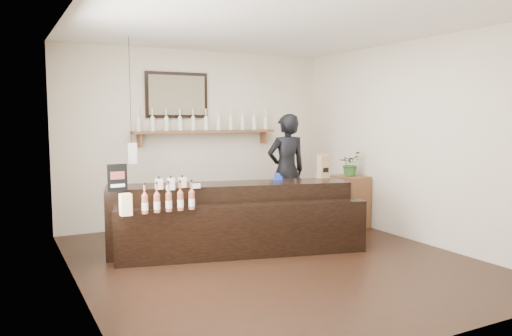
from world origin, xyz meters
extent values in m
plane|color=black|center=(0.00, 0.00, 0.00)|extent=(5.00, 5.00, 0.00)
plane|color=beige|center=(0.00, 2.50, 1.40)|extent=(4.50, 0.00, 4.50)
plane|color=beige|center=(0.00, -2.50, 1.40)|extent=(4.50, 0.00, 4.50)
plane|color=beige|center=(-2.25, 0.00, 1.40)|extent=(0.00, 5.00, 5.00)
plane|color=beige|center=(2.25, 0.00, 1.40)|extent=(0.00, 5.00, 5.00)
plane|color=white|center=(0.00, 0.00, 2.80)|extent=(5.00, 5.00, 0.00)
cube|color=brown|center=(0.10, 2.37, 1.50)|extent=(2.40, 0.25, 0.04)
cube|color=brown|center=(-0.98, 2.40, 1.38)|extent=(0.04, 0.20, 0.20)
cube|color=brown|center=(1.18, 2.40, 1.38)|extent=(0.04, 0.20, 0.20)
cube|color=black|center=(-0.35, 2.47, 2.08)|extent=(1.02, 0.04, 0.72)
cube|color=#403629|center=(-0.35, 2.44, 2.08)|extent=(0.92, 0.01, 0.62)
cube|color=white|center=(-1.30, 1.60, 1.25)|extent=(0.12, 0.12, 0.28)
cylinder|color=black|center=(-1.30, 1.60, 2.09)|extent=(0.01, 0.01, 1.41)
cylinder|color=#E1F0C9|center=(-1.00, 2.37, 1.62)|extent=(0.07, 0.07, 0.20)
cone|color=#E1F0C9|center=(-1.00, 2.37, 1.75)|extent=(0.07, 0.07, 0.05)
cylinder|color=#E1F0C9|center=(-1.00, 2.37, 1.81)|extent=(0.02, 0.02, 0.07)
cylinder|color=yellow|center=(-1.00, 2.37, 1.86)|extent=(0.03, 0.03, 0.02)
cylinder|color=white|center=(-1.00, 2.37, 1.60)|extent=(0.07, 0.07, 0.09)
cylinder|color=#E1F0C9|center=(-0.78, 2.37, 1.62)|extent=(0.07, 0.07, 0.20)
cone|color=#E1F0C9|center=(-0.78, 2.37, 1.75)|extent=(0.07, 0.07, 0.05)
cylinder|color=#E1F0C9|center=(-0.78, 2.37, 1.81)|extent=(0.02, 0.02, 0.07)
cylinder|color=yellow|center=(-0.78, 2.37, 1.86)|extent=(0.03, 0.03, 0.02)
cylinder|color=white|center=(-0.78, 2.37, 1.60)|extent=(0.07, 0.07, 0.09)
cylinder|color=#E1F0C9|center=(-0.56, 2.37, 1.62)|extent=(0.07, 0.07, 0.20)
cone|color=#E1F0C9|center=(-0.56, 2.37, 1.75)|extent=(0.07, 0.07, 0.05)
cylinder|color=#E1F0C9|center=(-0.56, 2.37, 1.81)|extent=(0.02, 0.02, 0.07)
cylinder|color=yellow|center=(-0.56, 2.37, 1.86)|extent=(0.03, 0.03, 0.02)
cylinder|color=white|center=(-0.56, 2.37, 1.60)|extent=(0.07, 0.07, 0.09)
cylinder|color=#E1F0C9|center=(-0.34, 2.37, 1.62)|extent=(0.07, 0.07, 0.20)
cone|color=#E1F0C9|center=(-0.34, 2.37, 1.75)|extent=(0.07, 0.07, 0.05)
cylinder|color=#E1F0C9|center=(-0.34, 2.37, 1.81)|extent=(0.02, 0.02, 0.07)
cylinder|color=yellow|center=(-0.34, 2.37, 1.86)|extent=(0.03, 0.03, 0.02)
cylinder|color=white|center=(-0.34, 2.37, 1.60)|extent=(0.07, 0.07, 0.09)
cylinder|color=#E1F0C9|center=(-0.12, 2.37, 1.62)|extent=(0.07, 0.07, 0.20)
cone|color=#E1F0C9|center=(-0.12, 2.37, 1.75)|extent=(0.07, 0.07, 0.05)
cylinder|color=#E1F0C9|center=(-0.12, 2.37, 1.81)|extent=(0.02, 0.02, 0.07)
cylinder|color=yellow|center=(-0.12, 2.37, 1.86)|extent=(0.03, 0.03, 0.02)
cylinder|color=white|center=(-0.12, 2.37, 1.60)|extent=(0.07, 0.07, 0.09)
cylinder|color=#E1F0C9|center=(0.10, 2.37, 1.62)|extent=(0.07, 0.07, 0.20)
cone|color=#E1F0C9|center=(0.10, 2.37, 1.75)|extent=(0.07, 0.07, 0.05)
cylinder|color=#E1F0C9|center=(0.10, 2.37, 1.81)|extent=(0.02, 0.02, 0.07)
cylinder|color=yellow|center=(0.10, 2.37, 1.86)|extent=(0.03, 0.03, 0.02)
cylinder|color=white|center=(0.10, 2.37, 1.60)|extent=(0.07, 0.07, 0.09)
cylinder|color=#E1F0C9|center=(0.32, 2.37, 1.62)|extent=(0.07, 0.07, 0.20)
cone|color=#E1F0C9|center=(0.32, 2.37, 1.75)|extent=(0.07, 0.07, 0.05)
cylinder|color=#E1F0C9|center=(0.32, 2.37, 1.81)|extent=(0.02, 0.02, 0.07)
cylinder|color=yellow|center=(0.32, 2.37, 1.86)|extent=(0.03, 0.03, 0.02)
cylinder|color=white|center=(0.32, 2.37, 1.60)|extent=(0.07, 0.07, 0.09)
cylinder|color=#E1F0C9|center=(0.54, 2.37, 1.62)|extent=(0.07, 0.07, 0.20)
cone|color=#E1F0C9|center=(0.54, 2.37, 1.75)|extent=(0.07, 0.07, 0.05)
cylinder|color=#E1F0C9|center=(0.54, 2.37, 1.81)|extent=(0.02, 0.02, 0.07)
cylinder|color=yellow|center=(0.54, 2.37, 1.86)|extent=(0.03, 0.03, 0.02)
cylinder|color=white|center=(0.54, 2.37, 1.60)|extent=(0.07, 0.07, 0.09)
cylinder|color=#E1F0C9|center=(0.76, 2.37, 1.62)|extent=(0.07, 0.07, 0.20)
cone|color=#E1F0C9|center=(0.76, 2.37, 1.75)|extent=(0.07, 0.07, 0.05)
cylinder|color=#E1F0C9|center=(0.76, 2.37, 1.81)|extent=(0.02, 0.02, 0.07)
cylinder|color=yellow|center=(0.76, 2.37, 1.86)|extent=(0.03, 0.03, 0.02)
cylinder|color=white|center=(0.76, 2.37, 1.60)|extent=(0.07, 0.07, 0.09)
cylinder|color=#E1F0C9|center=(0.98, 2.37, 1.62)|extent=(0.07, 0.07, 0.20)
cone|color=#E1F0C9|center=(0.98, 2.37, 1.75)|extent=(0.07, 0.07, 0.05)
cylinder|color=#E1F0C9|center=(0.98, 2.37, 1.81)|extent=(0.02, 0.02, 0.07)
cylinder|color=yellow|center=(0.98, 2.37, 1.86)|extent=(0.03, 0.03, 0.02)
cylinder|color=white|center=(0.98, 2.37, 1.60)|extent=(0.07, 0.07, 0.09)
cylinder|color=#E1F0C9|center=(1.20, 2.37, 1.62)|extent=(0.07, 0.07, 0.20)
cone|color=#E1F0C9|center=(1.20, 2.37, 1.75)|extent=(0.07, 0.07, 0.05)
cylinder|color=#E1F0C9|center=(1.20, 2.37, 1.81)|extent=(0.02, 0.02, 0.07)
cylinder|color=yellow|center=(1.20, 2.37, 1.86)|extent=(0.03, 0.03, 0.02)
cylinder|color=white|center=(1.20, 2.37, 1.60)|extent=(0.07, 0.07, 0.09)
cube|color=black|center=(-0.24, 0.70, 0.44)|extent=(3.18, 1.32, 0.88)
cube|color=black|center=(-0.24, 0.28, 0.33)|extent=(3.11, 1.05, 0.67)
cube|color=white|center=(-1.12, 0.50, 0.91)|extent=(0.10, 0.04, 0.05)
cube|color=white|center=(-0.79, 0.50, 0.91)|extent=(0.10, 0.04, 0.05)
cube|color=beige|center=(-1.70, 0.28, 0.73)|extent=(0.12, 0.12, 0.12)
cube|color=beige|center=(-1.70, 0.28, 0.85)|extent=(0.12, 0.12, 0.12)
cube|color=#E1F0C9|center=(-1.21, 0.65, 0.94)|extent=(0.08, 0.08, 0.13)
cube|color=#FAC3D5|center=(-1.21, 0.61, 0.94)|extent=(0.07, 0.00, 0.06)
cylinder|color=black|center=(-1.21, 0.65, 1.01)|extent=(0.02, 0.02, 0.03)
cube|color=#E1F0C9|center=(-1.06, 0.65, 0.94)|extent=(0.08, 0.08, 0.13)
cube|color=#FAC3D5|center=(-1.06, 0.61, 0.94)|extent=(0.07, 0.00, 0.06)
cylinder|color=black|center=(-1.06, 0.65, 1.01)|extent=(0.02, 0.02, 0.03)
cube|color=#E1F0C9|center=(-0.91, 0.65, 0.94)|extent=(0.08, 0.08, 0.13)
cube|color=#FAC3D5|center=(-0.91, 0.61, 0.94)|extent=(0.07, 0.00, 0.06)
cylinder|color=black|center=(-0.91, 0.65, 1.01)|extent=(0.02, 0.02, 0.03)
cylinder|color=#9F5135|center=(-1.49, 0.28, 0.77)|extent=(0.07, 0.07, 0.20)
cone|color=#9F5135|center=(-1.49, 0.28, 0.89)|extent=(0.07, 0.07, 0.05)
cylinder|color=#9F5135|center=(-1.49, 0.28, 0.95)|extent=(0.02, 0.02, 0.07)
cylinder|color=black|center=(-1.49, 0.28, 1.00)|extent=(0.03, 0.03, 0.02)
cylinder|color=white|center=(-1.49, 0.28, 0.75)|extent=(0.07, 0.07, 0.09)
cylinder|color=#9F5135|center=(-1.35, 0.28, 0.77)|extent=(0.07, 0.07, 0.20)
cone|color=#9F5135|center=(-1.35, 0.28, 0.89)|extent=(0.07, 0.07, 0.05)
cylinder|color=#9F5135|center=(-1.35, 0.28, 0.95)|extent=(0.02, 0.02, 0.07)
cylinder|color=black|center=(-1.35, 0.28, 1.00)|extent=(0.03, 0.03, 0.02)
cylinder|color=white|center=(-1.35, 0.28, 0.75)|extent=(0.07, 0.07, 0.09)
cylinder|color=#9F5135|center=(-1.21, 0.28, 0.77)|extent=(0.07, 0.07, 0.20)
cone|color=#9F5135|center=(-1.21, 0.28, 0.89)|extent=(0.07, 0.07, 0.05)
cylinder|color=#9F5135|center=(-1.21, 0.28, 0.95)|extent=(0.02, 0.02, 0.07)
cylinder|color=black|center=(-1.21, 0.28, 1.00)|extent=(0.03, 0.03, 0.02)
cylinder|color=white|center=(-1.21, 0.28, 0.75)|extent=(0.07, 0.07, 0.09)
cylinder|color=#9F5135|center=(-1.07, 0.28, 0.77)|extent=(0.07, 0.07, 0.20)
cone|color=#9F5135|center=(-1.07, 0.28, 0.89)|extent=(0.07, 0.07, 0.05)
cylinder|color=#9F5135|center=(-1.07, 0.28, 0.95)|extent=(0.02, 0.02, 0.07)
cylinder|color=black|center=(-1.07, 0.28, 1.00)|extent=(0.03, 0.03, 0.02)
cylinder|color=white|center=(-1.07, 0.28, 0.75)|extent=(0.07, 0.07, 0.09)
cylinder|color=#9F5135|center=(-0.93, 0.28, 0.77)|extent=(0.07, 0.07, 0.20)
cone|color=#9F5135|center=(-0.93, 0.28, 0.89)|extent=(0.07, 0.07, 0.05)
cylinder|color=#9F5135|center=(-0.93, 0.28, 0.95)|extent=(0.02, 0.02, 0.07)
cylinder|color=black|center=(-0.93, 0.28, 1.00)|extent=(0.03, 0.03, 0.02)
cylinder|color=white|center=(-0.93, 0.28, 0.75)|extent=(0.07, 0.07, 0.09)
cube|color=black|center=(-1.70, 0.68, 1.04)|extent=(0.23, 0.03, 0.32)
cube|color=maroon|center=(-1.70, 0.67, 1.07)|extent=(0.16, 0.01, 0.09)
cube|color=white|center=(-1.70, 0.67, 0.95)|extent=(0.16, 0.01, 0.04)
cube|color=#9A704A|center=(1.17, 0.61, 1.04)|extent=(0.15, 0.11, 0.33)
cube|color=black|center=(1.17, 0.55, 1.00)|extent=(0.09, 0.00, 0.07)
cube|color=#1A3DB7|center=(0.47, 0.69, 0.90)|extent=(0.12, 0.05, 0.05)
cylinder|color=#1A3DB7|center=(0.47, 0.69, 0.95)|extent=(0.06, 0.03, 0.06)
cube|color=brown|center=(2.00, 1.06, 0.41)|extent=(0.46, 0.59, 0.81)
imported|color=#2F5C25|center=(2.00, 1.06, 1.01)|extent=(0.44, 0.42, 0.39)
imported|color=black|center=(1.13, 1.55, 1.01)|extent=(0.77, 0.54, 2.02)
camera|label=1|loc=(-2.95, -5.16, 1.76)|focal=35.00mm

